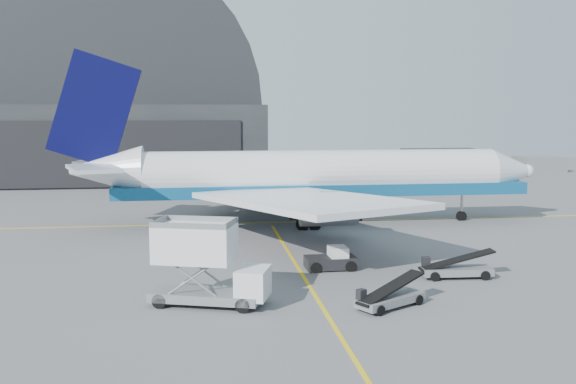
{
  "coord_description": "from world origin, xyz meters",
  "views": [
    {
      "loc": [
        -6.62,
        -42.81,
        11.07
      ],
      "look_at": [
        0.28,
        8.65,
        4.5
      ],
      "focal_mm": 40.0,
      "sensor_mm": 36.0,
      "label": 1
    }
  ],
  "objects": [
    {
      "name": "belt_loader_b",
      "position": [
        10.01,
        -2.89,
        0.58
      ],
      "size": [
        5.01,
        1.96,
        1.89
      ],
      "rotation": [
        0.0,
        0.0,
        -0.05
      ],
      "color": "slate",
      "rests_on": "ground"
    },
    {
      "name": "distant_bldg_b",
      "position": [
        55.0,
        68.0,
        0.0
      ],
      "size": [
        8.0,
        6.0,
        2.8
      ],
      "primitive_type": "cube",
      "color": "slate",
      "rests_on": "ground"
    },
    {
      "name": "distant_bldg_a",
      "position": [
        38.0,
        72.0,
        0.0
      ],
      "size": [
        14.0,
        8.0,
        4.0
      ],
      "primitive_type": "cube",
      "color": "black",
      "rests_on": "ground"
    },
    {
      "name": "catering_truck",
      "position": [
        -6.56,
        -6.72,
        2.35
      ],
      "size": [
        7.18,
        4.4,
        4.64
      ],
      "rotation": [
        0.0,
        0.0,
        -0.31
      ],
      "color": "slate",
      "rests_on": "ground"
    },
    {
      "name": "pushback_tug",
      "position": [
        2.32,
        0.56,
        0.61
      ],
      "size": [
        3.58,
        2.16,
        1.64
      ],
      "rotation": [
        0.0,
        0.0,
        0.03
      ],
      "color": "black",
      "rests_on": "ground"
    },
    {
      "name": "traffic_cone",
      "position": [
        -4.5,
        -3.06,
        0.27
      ],
      "size": [
        0.39,
        0.39,
        0.56
      ],
      "color": "#F42D07",
      "rests_on": "ground"
    },
    {
      "name": "airliner",
      "position": [
        3.11,
        18.65,
        4.71
      ],
      "size": [
        47.92,
        46.47,
        16.82
      ],
      "color": "white",
      "rests_on": "ground"
    },
    {
      "name": "ground",
      "position": [
        0.0,
        0.0,
        0.0
      ],
      "size": [
        200.0,
        200.0,
        0.0
      ],
      "primitive_type": "plane",
      "color": "#565659",
      "rests_on": "ground"
    },
    {
      "name": "hangar",
      "position": [
        -22.0,
        64.95,
        9.54
      ],
      "size": [
        50.0,
        28.3,
        28.0
      ],
      "color": "black",
      "rests_on": "ground"
    },
    {
      "name": "belt_loader_a",
      "position": [
        3.78,
        -8.63,
        0.55
      ],
      "size": [
        4.51,
        3.49,
        1.77
      ],
      "rotation": [
        0.0,
        0.0,
        0.53
      ],
      "color": "slate",
      "rests_on": "ground"
    },
    {
      "name": "taxi_lines",
      "position": [
        0.0,
        12.67,
        0.01
      ],
      "size": [
        80.0,
        42.12,
        0.02
      ],
      "color": "yellow",
      "rests_on": "ground"
    }
  ]
}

